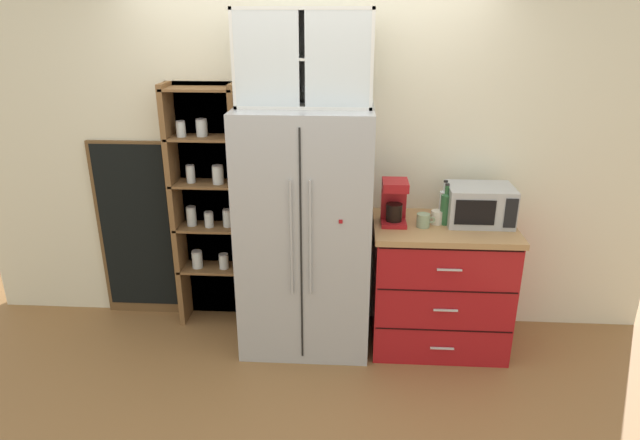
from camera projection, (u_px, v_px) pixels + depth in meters
name	position (u px, v px, depth m)	size (l,w,h in m)	color
ground_plane	(307.00, 339.00, 4.06)	(10.79, 10.79, 0.00)	olive
wall_back_cream	(310.00, 159.00, 3.98)	(5.08, 0.10, 2.55)	silver
refrigerator	(306.00, 231.00, 3.77)	(0.89, 0.69, 1.72)	#ADAFB5
pantry_shelf_column	(209.00, 204.00, 4.05)	(0.56, 0.27, 1.84)	brown
counter_cabinet	(439.00, 284.00, 3.88)	(0.96, 0.66, 0.93)	#A8161C
microwave	(479.00, 205.00, 3.70)	(0.44, 0.33, 0.26)	#ADAFB5
coffee_maker	(394.00, 201.00, 3.68)	(0.17, 0.20, 0.31)	#A8161C
mug_cream	(437.00, 217.00, 3.71)	(0.12, 0.08, 0.09)	silver
mug_sage	(423.00, 220.00, 3.65)	(0.12, 0.09, 0.09)	#8CA37F
bottle_clear	(444.00, 203.00, 3.74)	(0.07, 0.07, 0.29)	silver
bottle_green	(446.00, 206.00, 3.67)	(0.07, 0.07, 0.29)	#285B33
upper_cabinet	(305.00, 58.00, 3.41)	(0.86, 0.32, 0.60)	silver
chalkboard_menu	(137.00, 230.00, 4.19)	(0.60, 0.04, 1.41)	brown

